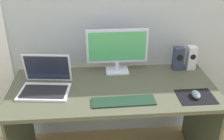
# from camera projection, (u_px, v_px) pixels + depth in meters

# --- Properties ---
(wall_back) EXTENTS (6.00, 0.04, 2.50)m
(wall_back) POSITION_uv_depth(u_px,v_px,m) (109.00, 2.00, 2.07)
(wall_back) COLOR #A8AFB0
(wall_back) RESTS_ON ground_plane
(desk) EXTENTS (1.50, 0.68, 0.73)m
(desk) POSITION_uv_depth(u_px,v_px,m) (113.00, 104.00, 2.00)
(desk) COLOR #4A4B38
(desk) RESTS_ON ground_plane
(monitor) EXTENTS (0.48, 0.14, 0.35)m
(monitor) POSITION_uv_depth(u_px,v_px,m) (117.00, 49.00, 2.06)
(monitor) COLOR silver
(monitor) RESTS_ON desk
(speaker_right) EXTENTS (0.07, 0.08, 0.19)m
(speaker_right) POSITION_uv_depth(u_px,v_px,m) (191.00, 58.00, 2.15)
(speaker_right) COLOR silver
(speaker_right) RESTS_ON desk
(speaker_near_monitor) EXTENTS (0.08, 0.08, 0.19)m
(speaker_near_monitor) POSITION_uv_depth(u_px,v_px,m) (178.00, 58.00, 2.15)
(speaker_near_monitor) COLOR #2E3649
(speaker_near_monitor) RESTS_ON desk
(laptop) EXTENTS (0.37, 0.31, 0.24)m
(laptop) POSITION_uv_depth(u_px,v_px,m) (45.00, 84.00, 1.88)
(laptop) COLOR silver
(laptop) RESTS_ON desk
(fishbowl) EXTENTS (0.14, 0.14, 0.14)m
(fishbowl) POSITION_uv_depth(u_px,v_px,m) (48.00, 67.00, 2.07)
(fishbowl) COLOR silver
(fishbowl) RESTS_ON desk
(keyboard_external) EXTENTS (0.42, 0.13, 0.01)m
(keyboard_external) POSITION_uv_depth(u_px,v_px,m) (123.00, 101.00, 1.76)
(keyboard_external) COLOR #182F20
(keyboard_external) RESTS_ON desk
(mousepad) EXTENTS (0.25, 0.20, 0.00)m
(mousepad) POSITION_uv_depth(u_px,v_px,m) (196.00, 97.00, 1.81)
(mousepad) COLOR black
(mousepad) RESTS_ON desk
(mouse) EXTENTS (0.07, 0.11, 0.04)m
(mouse) POSITION_uv_depth(u_px,v_px,m) (196.00, 95.00, 1.80)
(mouse) COLOR #43555B
(mouse) RESTS_ON mousepad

